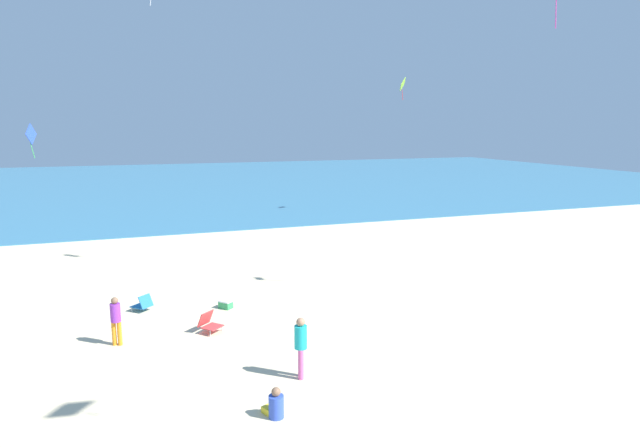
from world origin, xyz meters
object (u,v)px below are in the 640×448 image
(beach_chair_near_camera, at_px, (209,323))
(person_4, at_px, (275,406))
(beach_chair_far_left, at_px, (143,304))
(kite_lime, at_px, (403,85))
(cooler_box, at_px, (226,304))
(person_1, at_px, (116,318))
(person_0, at_px, (301,343))
(kite_blue, at_px, (31,135))

(beach_chair_near_camera, bearing_deg, person_4, -34.46)
(beach_chair_far_left, height_order, kite_lime, kite_lime)
(beach_chair_near_camera, distance_m, cooler_box, 2.21)
(beach_chair_far_left, bearing_deg, cooler_box, -147.05)
(kite_lime, bearing_deg, person_1, -136.15)
(beach_chair_near_camera, relative_size, person_0, 0.52)
(beach_chair_near_camera, height_order, beach_chair_far_left, beach_chair_near_camera)
(beach_chair_near_camera, relative_size, person_4, 1.18)
(person_4, relative_size, kite_lime, 0.46)
(person_1, distance_m, kite_lime, 27.19)
(cooler_box, bearing_deg, kite_blue, 119.15)
(beach_chair_far_left, distance_m, person_0, 7.49)
(person_4, bearing_deg, kite_lime, -55.99)
(cooler_box, distance_m, person_1, 4.16)
(cooler_box, height_order, person_1, person_1)
(beach_chair_near_camera, bearing_deg, kite_lime, 97.10)
(person_1, xyz_separation_m, kite_blue, (-3.88, 15.37, 4.96))
(beach_chair_far_left, height_order, person_1, person_1)
(person_4, xyz_separation_m, kite_lime, (15.44, 23.31, 8.73))
(beach_chair_far_left, xyz_separation_m, person_1, (-0.81, -2.81, 0.58))
(beach_chair_far_left, distance_m, kite_lime, 25.03)
(kite_lime, bearing_deg, person_4, -123.53)
(beach_chair_far_left, distance_m, kite_blue, 14.50)
(person_0, xyz_separation_m, person_1, (-4.36, 3.75, -0.08))
(beach_chair_far_left, xyz_separation_m, kite_lime, (17.90, 15.16, 8.74))
(person_1, xyz_separation_m, person_4, (3.26, -5.34, -0.57))
(person_1, bearing_deg, beach_chair_far_left, -174.91)
(kite_blue, bearing_deg, cooler_box, -60.85)
(cooler_box, height_order, kite_blue, kite_blue)
(cooler_box, relative_size, person_0, 0.34)
(beach_chair_far_left, distance_m, cooler_box, 2.79)
(beach_chair_far_left, relative_size, kite_lime, 0.53)
(kite_blue, xyz_separation_m, kite_lime, (22.58, 2.60, 3.20))
(beach_chair_far_left, xyz_separation_m, person_0, (3.55, -6.56, 0.66))
(person_4, bearing_deg, cooler_box, -24.36)
(person_1, bearing_deg, kite_blue, -144.77)
(kite_blue, bearing_deg, beach_chair_far_left, -69.55)
(person_0, bearing_deg, person_1, -22.48)
(person_0, distance_m, kite_lime, 27.26)
(cooler_box, bearing_deg, beach_chair_far_left, 165.83)
(beach_chair_near_camera, bearing_deg, kite_blue, 162.17)
(beach_chair_near_camera, height_order, cooler_box, beach_chair_near_camera)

